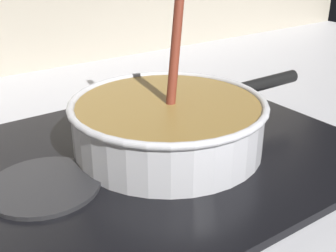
{
  "coord_description": "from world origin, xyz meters",
  "views": [
    {
      "loc": [
        -0.29,
        -0.26,
        0.31
      ],
      "look_at": [
        0.05,
        0.23,
        0.05
      ],
      "focal_mm": 46.23,
      "sensor_mm": 36.0,
      "label": 1
    }
  ],
  "objects": [
    {
      "name": "hob_plate",
      "position": [
        0.05,
        0.23,
        0.01
      ],
      "size": [
        0.56,
        0.48,
        0.01
      ],
      "primitive_type": "cube",
      "color": "black",
      "rests_on": "ground"
    },
    {
      "name": "burner_ring",
      "position": [
        0.05,
        0.23,
        0.02
      ],
      "size": [
        0.17,
        0.17,
        0.01
      ],
      "primitive_type": "torus",
      "color": "#592D0C",
      "rests_on": "hob_plate"
    },
    {
      "name": "cooking_pan",
      "position": [
        0.05,
        0.23,
        0.05
      ],
      "size": [
        0.42,
        0.29,
        0.31
      ],
      "color": "silver",
      "rests_on": "hob_plate"
    },
    {
      "name": "spare_burner",
      "position": [
        -0.15,
        0.23,
        0.01
      ],
      "size": [
        0.15,
        0.15,
        0.01
      ],
      "primitive_type": "cylinder",
      "color": "#262628",
      "rests_on": "hob_plate"
    }
  ]
}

